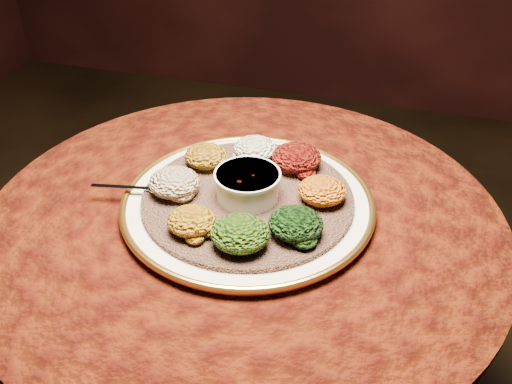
# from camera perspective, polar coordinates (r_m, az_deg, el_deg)

# --- Properties ---
(table) EXTENTS (0.96, 0.96, 0.73)m
(table) POSITION_cam_1_polar(r_m,az_deg,el_deg) (1.17, -1.21, -9.15)
(table) COLOR black
(table) RESTS_ON ground
(platter) EXTENTS (0.59, 0.59, 0.02)m
(platter) POSITION_cam_1_polar(r_m,az_deg,el_deg) (1.06, -0.83, -1.12)
(platter) COLOR white
(platter) RESTS_ON table
(injera) EXTENTS (0.43, 0.43, 0.01)m
(injera) POSITION_cam_1_polar(r_m,az_deg,el_deg) (1.05, -0.83, -0.65)
(injera) COLOR brown
(injera) RESTS_ON platter
(stew_bowl) EXTENTS (0.12, 0.12, 0.05)m
(stew_bowl) POSITION_cam_1_polar(r_m,az_deg,el_deg) (1.03, -0.85, 0.89)
(stew_bowl) COLOR silver
(stew_bowl) RESTS_ON injera
(spoon) EXTENTS (0.15, 0.05, 0.01)m
(spoon) POSITION_cam_1_polar(r_m,az_deg,el_deg) (1.07, -10.22, 0.34)
(spoon) COLOR silver
(spoon) RESTS_ON injera
(portion_ayib) EXTENTS (0.09, 0.08, 0.04)m
(portion_ayib) POSITION_cam_1_polar(r_m,az_deg,el_deg) (1.15, -0.09, 4.37)
(portion_ayib) COLOR white
(portion_ayib) RESTS_ON injera
(portion_kitfo) EXTENTS (0.10, 0.09, 0.05)m
(portion_kitfo) POSITION_cam_1_polar(r_m,az_deg,el_deg) (1.12, 4.07, 3.47)
(portion_kitfo) COLOR black
(portion_kitfo) RESTS_ON injera
(portion_tikil) EXTENTS (0.09, 0.08, 0.04)m
(portion_tikil) POSITION_cam_1_polar(r_m,az_deg,el_deg) (1.03, 6.63, 0.14)
(portion_tikil) COLOR #BA720F
(portion_tikil) RESTS_ON injera
(portion_gomen) EXTENTS (0.09, 0.09, 0.04)m
(portion_gomen) POSITION_cam_1_polar(r_m,az_deg,el_deg) (0.95, 3.99, -3.17)
(portion_gomen) COLOR black
(portion_gomen) RESTS_ON injera
(portion_mixveg) EXTENTS (0.10, 0.09, 0.05)m
(portion_mixveg) POSITION_cam_1_polar(r_m,az_deg,el_deg) (0.93, -1.61, -4.15)
(portion_mixveg) COLOR #AA360A
(portion_mixveg) RESTS_ON injera
(portion_kik) EXTENTS (0.08, 0.08, 0.04)m
(portion_kik) POSITION_cam_1_polar(r_m,az_deg,el_deg) (0.96, -6.45, -2.90)
(portion_kik) COLOR #98720D
(portion_kik) RESTS_ON injera
(portion_timatim) EXTENTS (0.10, 0.09, 0.05)m
(portion_timatim) POSITION_cam_1_polar(r_m,az_deg,el_deg) (1.05, -8.17, 0.95)
(portion_timatim) COLOR maroon
(portion_timatim) RESTS_ON injera
(portion_shiro) EXTENTS (0.09, 0.08, 0.04)m
(portion_shiro) POSITION_cam_1_polar(r_m,az_deg,el_deg) (1.13, -5.01, 3.60)
(portion_shiro) COLOR #A37513
(portion_shiro) RESTS_ON injera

